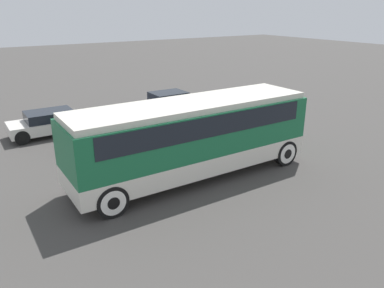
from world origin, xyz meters
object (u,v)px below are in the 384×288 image
Objects in this scene: parked_car_near at (115,130)px; parked_car_mid at (53,122)px; parked_car_far at (170,104)px; tour_bus at (194,132)px.

parked_car_near reaches higher than parked_car_mid.
tour_bus is at bearing -113.84° from parked_car_far.
parked_car_near is at bearing -148.03° from parked_car_far.
tour_bus is 9.21m from parked_car_far.
tour_bus is 2.17× the size of parked_car_mid.
parked_car_far reaches higher than parked_car_near.
tour_bus reaches higher than parked_car_far.
parked_car_mid is at bearing 111.98° from tour_bus.
parked_car_near is 5.72m from parked_car_far.
tour_bus reaches higher than parked_car_mid.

